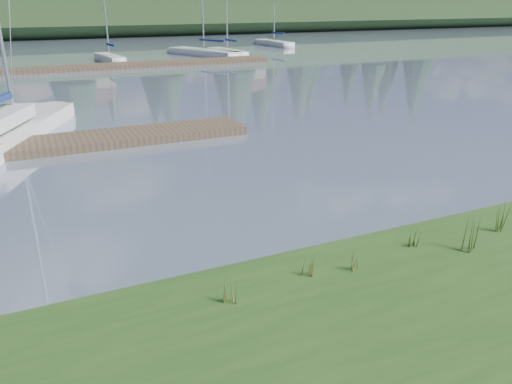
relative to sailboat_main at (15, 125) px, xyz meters
name	(u,v)px	position (x,y,z in m)	size (l,w,h in m)	color
ground	(74,70)	(3.90, 18.70, -0.42)	(200.00, 200.00, 0.00)	gray
ridge	(40,16)	(3.90, 61.70, 2.08)	(200.00, 20.00, 5.00)	#1E3419
sailboat_main	(15,125)	(0.00, 0.00, 0.00)	(5.69, 9.73, 13.98)	silver
dock_near	(14,149)	(-0.10, -2.30, -0.27)	(16.00, 2.00, 0.30)	#4C3D2C
dock_far	(102,67)	(5.90, 18.70, -0.27)	(26.00, 2.20, 0.30)	#4C3D2C
sailboat_bg_2	(108,57)	(7.05, 23.13, -0.08)	(1.87, 5.85, 8.89)	silver
sailboat_bg_3	(198,52)	(15.33, 24.66, -0.10)	(5.10, 8.86, 12.96)	silver
sailboat_bg_4	(225,52)	(17.52, 23.66, -0.09)	(1.90, 6.47, 9.58)	silver
sailboat_bg_5	(271,43)	(25.86, 31.06, -0.10)	(2.05, 6.94, 9.90)	silver
weed_0	(309,264)	(4.49, -13.74, 0.17)	(0.17, 0.14, 0.56)	#475B23
weed_1	(355,261)	(5.33, -13.89, 0.10)	(0.17, 0.14, 0.41)	#475B23
weed_2	(472,235)	(7.72, -14.19, 0.25)	(0.17, 0.14, 0.77)	#475B23
weed_3	(230,290)	(2.96, -13.93, 0.16)	(0.17, 0.14, 0.54)	#475B23
weed_4	(414,239)	(6.86, -13.63, 0.10)	(0.17, 0.14, 0.40)	#475B23
weed_5	(501,217)	(8.94, -13.81, 0.23)	(0.17, 0.14, 0.72)	#475B23
mud_lip	(257,275)	(3.90, -12.90, -0.35)	(60.00, 0.50, 0.14)	#33281C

